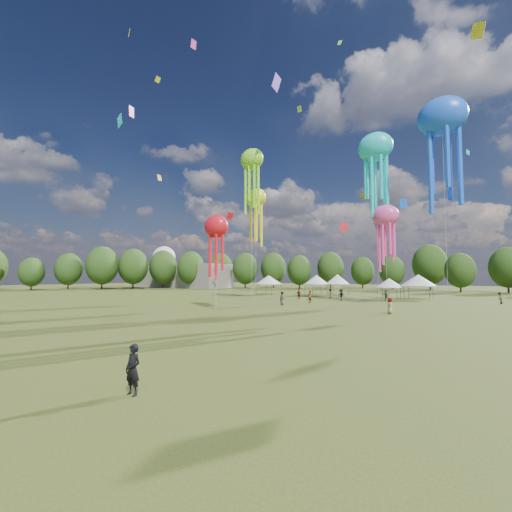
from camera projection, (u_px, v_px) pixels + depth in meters
The scene contains 10 objects.
ground at pixel (84, 347), 19.40m from camera, with size 300.00×300.00×0.00m, color #384416.
observer_main at pixel (133, 369), 11.71m from camera, with size 0.65×0.42×1.77m, color black.
spectator_near at pixel (282, 298), 47.11m from camera, with size 0.92×0.72×1.89m, color gray.
spectators_far at pixel (366, 296), 53.11m from camera, with size 29.91×23.31×1.88m.
festival_tents at pixel (339, 280), 66.68m from camera, with size 35.25×10.67×4.42m.
show_kites at pixel (351, 175), 48.25m from camera, with size 34.57×21.72×26.89m.
small_kites at pixel (340, 120), 54.06m from camera, with size 78.49×65.40×46.19m.
treeline at pixel (360, 265), 73.05m from camera, with size 201.57×95.24×13.43m.
hangar at pixel (180, 276), 119.78m from camera, with size 40.00×12.00×8.00m, color gray.
radome at pixel (164, 261), 134.22m from camera, with size 9.00×9.00×16.00m.
Camera 1 is at (19.50, -10.34, 4.18)m, focal length 23.41 mm.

